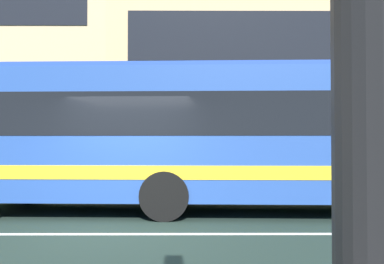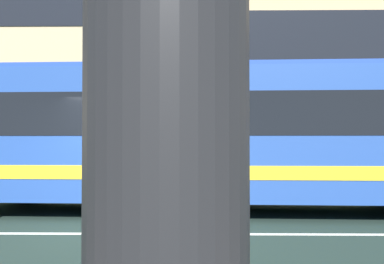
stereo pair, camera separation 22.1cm
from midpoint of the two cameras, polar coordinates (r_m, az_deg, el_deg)
name	(u,v)px [view 2 (the right image)]	position (r m, az deg, el deg)	size (l,w,h in m)	color
ground_plane	(113,234)	(8.06, -9.19, -12.59)	(160.00, 160.00, 0.00)	#21322B
lane_centre_line	(113,234)	(8.06, -9.19, -12.57)	(60.00, 0.16, 0.01)	silver
hedge_row_far	(255,174)	(14.23, 8.37, -5.32)	(17.97, 1.10, 1.16)	#317323
apartment_block_right	(354,71)	(24.47, 20.00, 7.21)	(23.08, 8.65, 10.34)	tan
transit_bus	(199,133)	(10.25, 1.54, -0.12)	(11.27, 3.10, 3.25)	#244795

